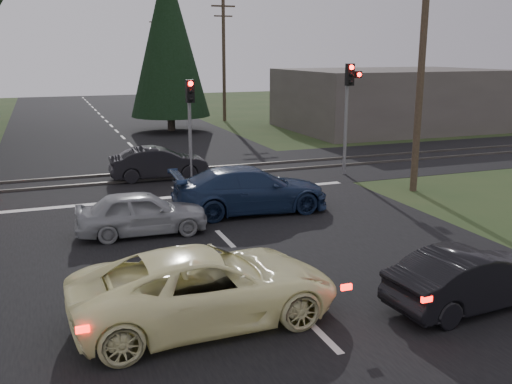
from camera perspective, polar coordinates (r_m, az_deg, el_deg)
name	(u,v)px	position (r m, az deg, el deg)	size (l,w,h in m)	color
ground	(263,277)	(13.63, 0.72, -8.49)	(120.00, 120.00, 0.00)	#273C1B
road	(172,186)	(22.81, -8.42, 0.61)	(14.00, 100.00, 0.01)	black
rail_corridor	(162,176)	(24.73, -9.42, 1.60)	(120.00, 8.00, 0.01)	black
stop_line	(182,196)	(21.10, -7.38, -0.42)	(13.00, 0.35, 0.00)	silver
rail_near	(165,179)	(23.95, -9.04, 1.33)	(120.00, 0.12, 0.10)	#59544C
rail_far	(158,171)	(25.49, -9.77, 2.06)	(120.00, 0.12, 0.10)	#59544C
traffic_signal_right	(349,97)	(24.51, 9.30, 9.33)	(0.68, 0.48, 4.70)	slate
traffic_signal_center	(190,112)	(23.22, -6.60, 7.91)	(0.32, 0.48, 4.10)	slate
utility_pole_near	(422,64)	(22.05, 16.23, 12.15)	(1.80, 0.26, 9.00)	#4C3D2D
utility_pole_mid	(224,58)	(43.74, -3.24, 13.27)	(1.80, 0.26, 9.00)	#4C3D2D
utility_pole_far	(158,55)	(68.01, -9.73, 13.31)	(1.80, 0.26, 9.00)	#4C3D2D
conifer_tree	(168,39)	(38.60, -8.76, 14.93)	(5.20, 5.20, 11.00)	#473D33
building_right	(391,99)	(40.72, 13.37, 9.03)	(14.00, 10.00, 4.00)	#59514C
cream_coupe	(206,286)	(11.31, -5.00, -9.38)	(2.42, 5.25, 1.46)	#FFFAB6
dark_hatchback	(472,279)	(12.71, 20.77, -8.11)	(1.32, 3.78, 1.25)	black
silver_car	(142,213)	(16.84, -11.33, -2.05)	(1.52, 3.77, 1.28)	#93969A
blue_sedan	(250,190)	(18.77, -0.58, 0.22)	(2.11, 5.18, 1.50)	#182848
dark_car_far	(159,163)	(24.06, -9.70, 2.85)	(1.40, 4.01, 1.32)	black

